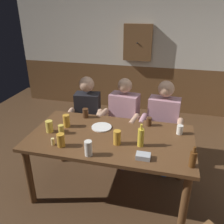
{
  "coord_description": "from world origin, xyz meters",
  "views": [
    {
      "loc": [
        0.57,
        -2.33,
        2.16
      ],
      "look_at": [
        0.0,
        -0.01,
        1.06
      ],
      "focal_mm": 37.92,
      "sensor_mm": 36.0,
      "label": 1
    }
  ],
  "objects": [
    {
      "name": "person_0",
      "position": [
        -0.55,
        0.66,
        0.67
      ],
      "size": [
        0.53,
        0.55,
        1.21
      ],
      "rotation": [
        0.0,
        0.0,
        3.27
      ],
      "color": "black",
      "rests_on": "ground_plane"
    },
    {
      "name": "ground_plane",
      "position": [
        0.0,
        0.0,
        0.0
      ],
      "size": [
        6.47,
        6.47,
        0.0
      ],
      "primitive_type": "plane",
      "color": "#4C331E"
    },
    {
      "name": "pint_glass_5",
      "position": [
        -0.12,
        -0.48,
        0.86
      ],
      "size": [
        0.08,
        0.08,
        0.16
      ],
      "primitive_type": "cylinder",
      "color": "white",
      "rests_on": "dining_table"
    },
    {
      "name": "person_2",
      "position": [
        0.55,
        0.66,
        0.68
      ],
      "size": [
        0.58,
        0.55,
        1.23
      ],
      "rotation": [
        0.0,
        0.0,
        3.06
      ],
      "color": "#B78493",
      "rests_on": "ground_plane"
    },
    {
      "name": "condiment_caddy",
      "position": [
        0.41,
        -0.41,
        0.8
      ],
      "size": [
        0.14,
        0.1,
        0.05
      ],
      "primitive_type": "cube",
      "color": "#B2B7BC",
      "rests_on": "dining_table"
    },
    {
      "name": "back_wall_upper",
      "position": [
        0.0,
        2.59,
        1.79
      ],
      "size": [
        5.39,
        0.12,
        1.66
      ],
      "primitive_type": "cube",
      "color": "beige"
    },
    {
      "name": "table_candle",
      "position": [
        -0.55,
        -0.4,
        0.82
      ],
      "size": [
        0.04,
        0.04,
        0.08
      ],
      "primitive_type": "cylinder",
      "color": "#F9E08C",
      "rests_on": "dining_table"
    },
    {
      "name": "pint_glass_6",
      "position": [
        -0.57,
        -0.15,
        0.83
      ],
      "size": [
        0.07,
        0.07,
        0.11
      ],
      "primitive_type": "cylinder",
      "color": "#E5C64C",
      "rests_on": "dining_table"
    },
    {
      "name": "bottle_0",
      "position": [
        0.86,
        -0.42,
        0.86
      ],
      "size": [
        0.06,
        0.06,
        0.21
      ],
      "color": "#593314",
      "rests_on": "dining_table"
    },
    {
      "name": "wall_dart_cabinet",
      "position": [
        -0.09,
        2.46,
        1.45
      ],
      "size": [
        0.56,
        0.15,
        0.7
      ],
      "color": "brown"
    },
    {
      "name": "person_1",
      "position": [
        -0.01,
        0.66,
        0.68
      ],
      "size": [
        0.58,
        0.58,
        1.23
      ],
      "rotation": [
        0.0,
        0.0,
        2.99
      ],
      "color": "#B78493",
      "rests_on": "ground_plane"
    },
    {
      "name": "pint_glass_4",
      "position": [
        -0.58,
        0.02,
        0.86
      ],
      "size": [
        0.08,
        0.08,
        0.16
      ],
      "primitive_type": "cylinder",
      "color": "gold",
      "rests_on": "dining_table"
    },
    {
      "name": "plate_0",
      "position": [
        -0.16,
        0.09,
        0.79
      ],
      "size": [
        0.24,
        0.24,
        0.01
      ],
      "primitive_type": "cylinder",
      "color": "white",
      "rests_on": "dining_table"
    },
    {
      "name": "dining_table",
      "position": [
        0.0,
        -0.07,
        0.68
      ],
      "size": [
        1.86,
        1.0,
        0.78
      ],
      "color": "brown",
      "rests_on": "ground_plane"
    },
    {
      "name": "pint_glass_0",
      "position": [
        0.76,
        0.17,
        0.83
      ],
      "size": [
        0.07,
        0.07,
        0.11
      ],
      "primitive_type": "cylinder",
      "color": "white",
      "rests_on": "dining_table"
    },
    {
      "name": "pint_glass_8",
      "position": [
        -0.72,
        -0.15,
        0.85
      ],
      "size": [
        0.08,
        0.08,
        0.14
      ],
      "primitive_type": "cylinder",
      "color": "#E5C64C",
      "rests_on": "dining_table"
    },
    {
      "name": "back_wall_wainscot",
      "position": [
        0.0,
        2.59,
        0.48
      ],
      "size": [
        5.39,
        0.12,
        0.96
      ],
      "primitive_type": "cube",
      "color": "brown",
      "rests_on": "ground_plane"
    },
    {
      "name": "pint_glass_1",
      "position": [
        -0.46,
        -0.4,
        0.85
      ],
      "size": [
        0.08,
        0.08,
        0.14
      ],
      "primitive_type": "cylinder",
      "color": "gold",
      "rests_on": "dining_table"
    },
    {
      "name": "bottle_1",
      "position": [
        0.35,
        -0.19,
        0.88
      ],
      "size": [
        0.07,
        0.07,
        0.25
      ],
      "color": "gold",
      "rests_on": "dining_table"
    },
    {
      "name": "pint_glass_7",
      "position": [
        0.11,
        -0.21,
        0.86
      ],
      "size": [
        0.08,
        0.08,
        0.16
      ],
      "primitive_type": "cylinder",
      "color": "gold",
      "rests_on": "dining_table"
    },
    {
      "name": "pint_glass_2",
      "position": [
        -0.44,
        0.32,
        0.84
      ],
      "size": [
        0.08,
        0.08,
        0.12
      ],
      "primitive_type": "cylinder",
      "color": "#4C2D19",
      "rests_on": "dining_table"
    },
    {
      "name": "pint_glass_3",
      "position": [
        0.39,
        0.29,
        0.83
      ],
      "size": [
        0.07,
        0.07,
        0.11
      ],
      "primitive_type": "cylinder",
      "color": "#4C2D19",
      "rests_on": "dining_table"
    }
  ]
}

